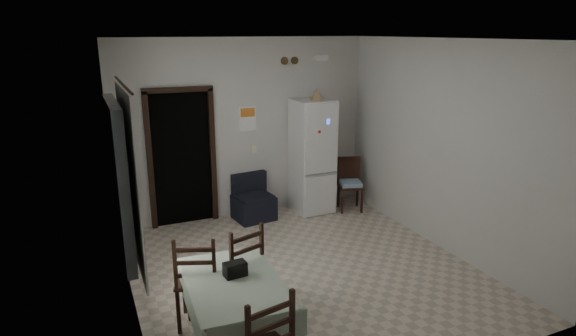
# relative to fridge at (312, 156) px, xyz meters

# --- Properties ---
(ground) EXTENTS (4.50, 4.50, 0.00)m
(ground) POSITION_rel_fridge_xyz_m (-1.08, -1.93, -0.95)
(ground) COLOR #BEAF9B
(ground) RESTS_ON ground
(ceiling) EXTENTS (4.20, 4.50, 0.02)m
(ceiling) POSITION_rel_fridge_xyz_m (-1.08, -1.93, 1.95)
(ceiling) COLOR white
(ceiling) RESTS_ON ground
(wall_back) EXTENTS (4.20, 0.02, 2.90)m
(wall_back) POSITION_rel_fridge_xyz_m (-1.08, 0.32, 0.50)
(wall_back) COLOR beige
(wall_back) RESTS_ON ground
(wall_front) EXTENTS (4.20, 0.02, 2.90)m
(wall_front) POSITION_rel_fridge_xyz_m (-1.08, -4.18, 0.50)
(wall_front) COLOR beige
(wall_front) RESTS_ON ground
(wall_left) EXTENTS (0.02, 4.50, 2.90)m
(wall_left) POSITION_rel_fridge_xyz_m (-3.18, -1.93, 0.50)
(wall_left) COLOR beige
(wall_left) RESTS_ON ground
(wall_right) EXTENTS (0.02, 4.50, 2.90)m
(wall_right) POSITION_rel_fridge_xyz_m (1.02, -1.93, 0.50)
(wall_right) COLOR beige
(wall_right) RESTS_ON ground
(doorway) EXTENTS (1.06, 0.52, 2.22)m
(doorway) POSITION_rel_fridge_xyz_m (-2.13, 0.52, 0.11)
(doorway) COLOR black
(doorway) RESTS_ON ground
(window_recess) EXTENTS (0.10, 1.20, 1.60)m
(window_recess) POSITION_rel_fridge_xyz_m (-3.23, -2.13, 0.60)
(window_recess) COLOR silver
(window_recess) RESTS_ON ground
(curtain) EXTENTS (0.02, 1.45, 1.85)m
(curtain) POSITION_rel_fridge_xyz_m (-3.12, -2.13, 0.60)
(curtain) COLOR beige
(curtain) RESTS_ON ground
(curtain_rod) EXTENTS (0.02, 1.60, 0.02)m
(curtain_rod) POSITION_rel_fridge_xyz_m (-3.11, -2.13, 1.55)
(curtain_rod) COLOR black
(curtain_rod) RESTS_ON ground
(calendar) EXTENTS (0.28, 0.02, 0.40)m
(calendar) POSITION_rel_fridge_xyz_m (-1.03, 0.31, 0.67)
(calendar) COLOR white
(calendar) RESTS_ON ground
(calendar_image) EXTENTS (0.24, 0.01, 0.14)m
(calendar_image) POSITION_rel_fridge_xyz_m (-1.03, 0.30, 0.77)
(calendar_image) COLOR orange
(calendar_image) RESTS_ON ground
(light_switch) EXTENTS (0.08, 0.02, 0.12)m
(light_switch) POSITION_rel_fridge_xyz_m (-0.93, 0.31, 0.15)
(light_switch) COLOR beige
(light_switch) RESTS_ON ground
(vent_left) EXTENTS (0.12, 0.03, 0.12)m
(vent_left) POSITION_rel_fridge_xyz_m (-0.38, 0.30, 1.57)
(vent_left) COLOR brown
(vent_left) RESTS_ON ground
(vent_right) EXTENTS (0.12, 0.03, 0.12)m
(vent_right) POSITION_rel_fridge_xyz_m (-0.20, 0.30, 1.57)
(vent_right) COLOR brown
(vent_right) RESTS_ON ground
(emergency_light) EXTENTS (0.25, 0.07, 0.09)m
(emergency_light) POSITION_rel_fridge_xyz_m (0.27, 0.28, 1.60)
(emergency_light) COLOR white
(emergency_light) RESTS_ON ground
(fridge) EXTENTS (0.63, 0.63, 1.91)m
(fridge) POSITION_rel_fridge_xyz_m (0.00, 0.00, 0.00)
(fridge) COLOR white
(fridge) RESTS_ON ground
(tan_cone) EXTENTS (0.25, 0.25, 0.19)m
(tan_cone) POSITION_rel_fridge_xyz_m (0.02, -0.09, 1.05)
(tan_cone) COLOR tan
(tan_cone) RESTS_ON fridge
(navy_seat) EXTENTS (0.67, 0.65, 0.73)m
(navy_seat) POSITION_rel_fridge_xyz_m (-1.06, 0.00, -0.59)
(navy_seat) COLOR black
(navy_seat) RESTS_ON ground
(corner_chair) EXTENTS (0.49, 0.49, 0.91)m
(corner_chair) POSITION_rel_fridge_xyz_m (0.60, -0.28, -0.50)
(corner_chair) COLOR black
(corner_chair) RESTS_ON ground
(dining_table) EXTENTS (0.95, 1.38, 0.69)m
(dining_table) POSITION_rel_fridge_xyz_m (-2.34, -3.03, -0.61)
(dining_table) COLOR #9CB197
(dining_table) RESTS_ON ground
(black_bag) EXTENTS (0.23, 0.15, 0.14)m
(black_bag) POSITION_rel_fridge_xyz_m (-2.30, -2.93, -0.19)
(black_bag) COLOR black
(black_bag) RESTS_ON dining_table
(dining_chair_far_left) EXTENTS (0.57, 0.57, 1.04)m
(dining_chair_far_left) POSITION_rel_fridge_xyz_m (-2.57, -2.53, -0.43)
(dining_chair_far_left) COLOR black
(dining_chair_far_left) RESTS_ON ground
(dining_chair_far_right) EXTENTS (0.57, 0.57, 1.05)m
(dining_chair_far_right) POSITION_rel_fridge_xyz_m (-2.14, -2.48, -0.43)
(dining_chair_far_right) COLOR black
(dining_chair_far_right) RESTS_ON ground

